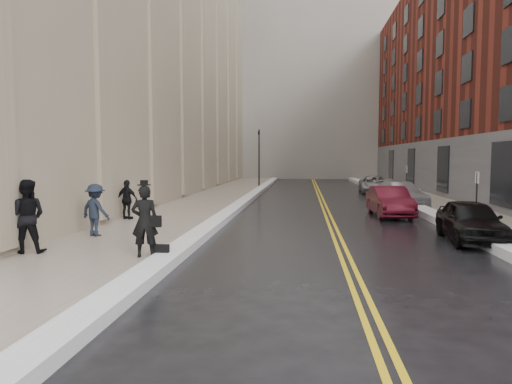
% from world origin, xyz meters
% --- Properties ---
extents(ground, '(160.00, 160.00, 0.00)m').
position_xyz_m(ground, '(0.00, 0.00, 0.00)').
color(ground, black).
rests_on(ground, ground).
extents(sidewalk_left, '(4.00, 64.00, 0.15)m').
position_xyz_m(sidewalk_left, '(-4.50, 16.00, 0.07)').
color(sidewalk_left, gray).
rests_on(sidewalk_left, ground).
extents(sidewalk_right, '(3.00, 64.00, 0.15)m').
position_xyz_m(sidewalk_right, '(9.00, 16.00, 0.07)').
color(sidewalk_right, gray).
rests_on(sidewalk_right, ground).
extents(lane_stripe_a, '(0.12, 64.00, 0.01)m').
position_xyz_m(lane_stripe_a, '(2.38, 16.00, 0.00)').
color(lane_stripe_a, gold).
rests_on(lane_stripe_a, ground).
extents(lane_stripe_b, '(0.12, 64.00, 0.01)m').
position_xyz_m(lane_stripe_b, '(2.62, 16.00, 0.00)').
color(lane_stripe_b, gold).
rests_on(lane_stripe_b, ground).
extents(snow_ridge_left, '(0.70, 60.80, 0.26)m').
position_xyz_m(snow_ridge_left, '(-2.20, 16.00, 0.13)').
color(snow_ridge_left, white).
rests_on(snow_ridge_left, ground).
extents(snow_ridge_right, '(0.85, 60.80, 0.30)m').
position_xyz_m(snow_ridge_right, '(7.15, 16.00, 0.15)').
color(snow_ridge_right, white).
rests_on(snow_ridge_right, ground).
extents(tower_far_right, '(22.00, 18.00, 44.00)m').
position_xyz_m(tower_far_right, '(14.00, 66.00, 22.00)').
color(tower_far_right, slate).
rests_on(tower_far_right, ground).
extents(tower_far_left, '(22.00, 18.00, 60.00)m').
position_xyz_m(tower_far_left, '(-12.00, 72.00, 30.00)').
color(tower_far_left, slate).
rests_on(tower_far_left, ground).
extents(traffic_signal, '(0.18, 0.15, 5.20)m').
position_xyz_m(traffic_signal, '(-2.60, 30.00, 3.08)').
color(traffic_signal, black).
rests_on(traffic_signal, ground).
extents(parking_sign_near, '(0.06, 0.35, 2.23)m').
position_xyz_m(parking_sign_near, '(7.90, 8.00, 1.36)').
color(parking_sign_near, black).
rests_on(parking_sign_near, ground).
extents(parking_sign_far, '(0.06, 0.35, 2.23)m').
position_xyz_m(parking_sign_far, '(7.90, 20.00, 1.36)').
color(parking_sign_far, black).
rests_on(parking_sign_far, ground).
extents(car_black, '(1.91, 4.15, 1.38)m').
position_xyz_m(car_black, '(6.80, 5.41, 0.69)').
color(car_black, black).
rests_on(car_black, ground).
extents(car_maroon, '(1.67, 4.33, 1.41)m').
position_xyz_m(car_maroon, '(5.34, 11.69, 0.70)').
color(car_maroon, '#4B0D1A').
rests_on(car_maroon, ground).
extents(car_silver_near, '(2.66, 5.17, 1.44)m').
position_xyz_m(car_silver_near, '(6.80, 16.40, 0.72)').
color(car_silver_near, '#B4B8BC').
rests_on(car_silver_near, ground).
extents(car_silver_far, '(2.46, 4.88, 1.32)m').
position_xyz_m(car_silver_far, '(6.80, 25.86, 0.66)').
color(car_silver_far, '#A3A7AB').
rests_on(car_silver_far, ground).
extents(pedestrian_main, '(0.77, 0.58, 1.90)m').
position_xyz_m(pedestrian_main, '(-2.80, 1.38, 1.10)').
color(pedestrian_main, black).
rests_on(pedestrian_main, sidewalk_left).
extents(pedestrian_a, '(1.13, 0.97, 2.02)m').
position_xyz_m(pedestrian_a, '(-6.20, 1.57, 1.16)').
color(pedestrian_a, black).
rests_on(pedestrian_a, sidewalk_left).
extents(pedestrian_b, '(1.28, 1.01, 1.74)m').
position_xyz_m(pedestrian_b, '(-5.56, 4.35, 1.02)').
color(pedestrian_b, black).
rests_on(pedestrian_b, sidewalk_left).
extents(pedestrian_c, '(1.05, 0.63, 1.67)m').
position_xyz_m(pedestrian_c, '(-6.08, 8.42, 0.99)').
color(pedestrian_c, black).
rests_on(pedestrian_c, sidewalk_left).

